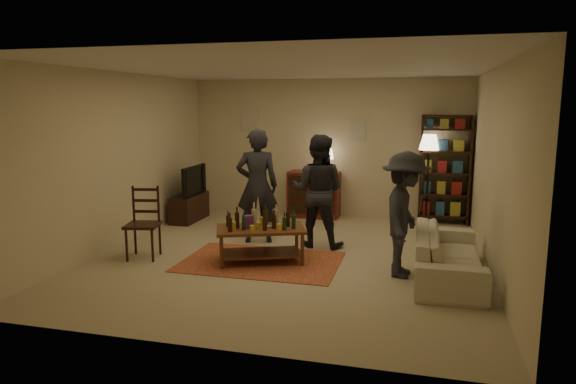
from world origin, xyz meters
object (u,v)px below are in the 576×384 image
(dining_chair, at_px, (144,219))
(dresser, at_px, (314,193))
(sofa, at_px, (448,254))
(coffee_table, at_px, (261,232))
(person_left, at_px, (257,186))
(floor_lamp, at_px, (429,148))
(person_by_sofa, at_px, (405,215))
(bookshelf, at_px, (444,168))
(person_right, at_px, (318,191))
(tv_stand, at_px, (189,201))

(dining_chair, distance_m, dresser, 3.76)
(sofa, bearing_deg, dresser, 37.54)
(dresser, bearing_deg, sofa, -52.46)
(coffee_table, bearing_deg, dresser, 87.59)
(dresser, bearing_deg, person_left, -103.94)
(coffee_table, height_order, dresser, dresser)
(floor_lamp, bearing_deg, person_by_sofa, -95.63)
(sofa, bearing_deg, bookshelf, -0.82)
(coffee_table, bearing_deg, sofa, -0.21)
(floor_lamp, height_order, person_right, person_right)
(bookshelf, distance_m, person_left, 3.64)
(tv_stand, bearing_deg, bookshelf, 11.80)
(dining_chair, bearing_deg, floor_lamp, 26.65)
(floor_lamp, relative_size, sofa, 0.80)
(coffee_table, relative_size, tv_stand, 1.31)
(dining_chair, height_order, person_left, person_left)
(sofa, distance_m, person_by_sofa, 0.76)
(tv_stand, bearing_deg, coffee_table, -45.92)
(dresser, xyz_separation_m, person_left, (-0.51, -2.06, 0.44))
(dresser, distance_m, person_by_sofa, 3.70)
(dining_chair, xyz_separation_m, tv_stand, (-0.41, 2.36, -0.17))
(dresser, bearing_deg, person_right, -77.00)
(dresser, height_order, bookshelf, bookshelf)
(dresser, bearing_deg, bookshelf, 1.57)
(dining_chair, relative_size, person_left, 0.57)
(coffee_table, height_order, tv_stand, tv_stand)
(floor_lamp, xyz_separation_m, person_left, (-2.65, -2.00, -0.49))
(floor_lamp, distance_m, sofa, 3.25)
(tv_stand, bearing_deg, person_right, -22.90)
(coffee_table, bearing_deg, person_left, 110.07)
(dining_chair, height_order, person_right, person_right)
(dining_chair, relative_size, dresser, 0.77)
(tv_stand, height_order, person_right, person_right)
(sofa, height_order, person_right, person_right)
(dresser, height_order, person_left, person_left)
(coffee_table, height_order, person_by_sofa, person_by_sofa)
(floor_lamp, distance_m, person_left, 3.36)
(coffee_table, xyz_separation_m, tv_stand, (-2.12, 2.19, -0.05))
(tv_stand, height_order, person_left, person_left)
(person_by_sofa, bearing_deg, person_left, 70.56)
(floor_lamp, bearing_deg, sofa, -85.30)
(tv_stand, distance_m, person_right, 3.00)
(coffee_table, xyz_separation_m, bookshelf, (2.57, 3.17, 0.60))
(dining_chair, bearing_deg, sofa, -10.02)
(coffee_table, height_order, sofa, coffee_table)
(tv_stand, relative_size, sofa, 0.51)
(person_right, bearing_deg, tv_stand, -19.33)
(floor_lamp, relative_size, person_right, 0.95)
(dining_chair, bearing_deg, coffee_table, -6.53)
(sofa, xyz_separation_m, person_right, (-1.92, 1.05, 0.57))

